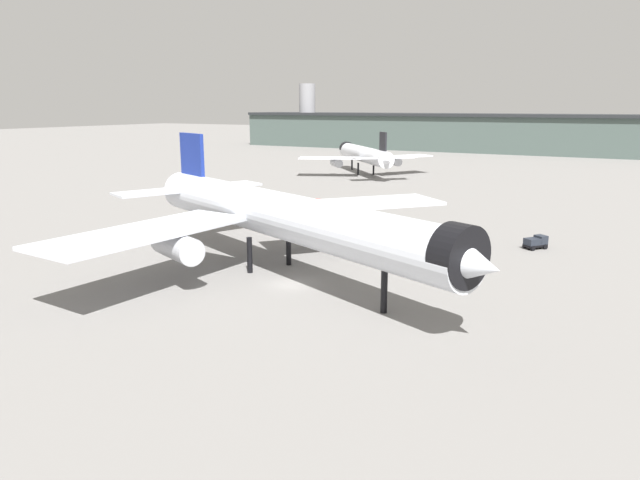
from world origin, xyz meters
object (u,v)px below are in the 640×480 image
object	(u,v)px
airliner_far_taxiway	(364,155)
airliner_near_gate	(279,216)
service_truck_front	(326,208)
baggage_tug_wing	(536,242)
traffic_cone_near_nose	(94,234)

from	to	relation	value
airliner_far_taxiway	airliner_near_gate	bearing A→B (deg)	157.05
service_truck_front	baggage_tug_wing	world-z (taller)	service_truck_front
airliner_far_taxiway	service_truck_front	size ratio (longest dim) A/B	6.46
traffic_cone_near_nose	airliner_far_taxiway	bearing A→B (deg)	89.23
airliner_near_gate	traffic_cone_near_nose	size ratio (longest dim) A/B	83.48
service_truck_front	traffic_cone_near_nose	bearing A→B (deg)	-133.46
traffic_cone_near_nose	baggage_tug_wing	bearing A→B (deg)	21.98
airliner_near_gate	baggage_tug_wing	xyz separation A→B (m)	(24.92, 27.81, -6.00)
airliner_near_gate	service_truck_front	world-z (taller)	airliner_near_gate
airliner_near_gate	traffic_cone_near_nose	world-z (taller)	airliner_near_gate
baggage_tug_wing	traffic_cone_near_nose	bearing A→B (deg)	149.23
service_truck_front	traffic_cone_near_nose	world-z (taller)	service_truck_front
airliner_near_gate	airliner_far_taxiway	world-z (taller)	airliner_near_gate
service_truck_front	airliner_far_taxiway	bearing A→B (deg)	102.32
airliner_near_gate	airliner_far_taxiway	distance (m)	105.33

